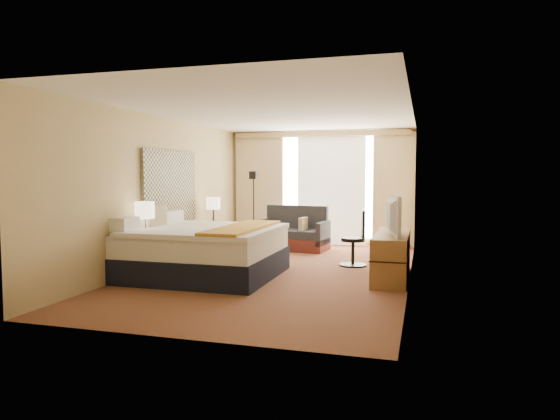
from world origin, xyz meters
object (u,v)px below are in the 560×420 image
(bed, at_px, (202,250))
(floor_lamp, at_px, (254,193))
(loveseat, at_px, (293,235))
(nightstand_right, at_px, (210,240))
(lamp_right, at_px, (213,204))
(television, at_px, (388,215))
(desk_chair, at_px, (356,241))
(nightstand_left, at_px, (143,260))
(media_dresser, at_px, (392,256))
(lamp_left, at_px, (145,211))

(bed, height_order, floor_lamp, floor_lamp)
(loveseat, xyz_separation_m, floor_lamp, (-0.96, 0.19, 0.88))
(nightstand_right, height_order, bed, bed)
(lamp_right, xyz_separation_m, television, (3.59, -1.79, -0.01))
(nightstand_right, xyz_separation_m, desk_chair, (3.03, -0.53, 0.16))
(floor_lamp, height_order, television, floor_lamp)
(bed, distance_m, floor_lamp, 3.43)
(nightstand_left, relative_size, media_dresser, 0.31)
(nightstand_right, relative_size, bed, 0.24)
(bed, xyz_separation_m, lamp_right, (-0.75, 2.16, 0.60))
(lamp_left, height_order, television, television)
(floor_lamp, relative_size, lamp_right, 2.82)
(media_dresser, bearing_deg, nightstand_right, 158.60)
(nightstand_left, bearing_deg, loveseat, 67.44)
(bed, bearing_deg, nightstand_right, 111.04)
(nightstand_right, xyz_separation_m, media_dresser, (3.70, -1.45, 0.07))
(nightstand_left, height_order, media_dresser, media_dresser)
(media_dresser, height_order, lamp_right, lamp_right)
(loveseat, relative_size, floor_lamp, 0.93)
(desk_chair, bearing_deg, media_dresser, -64.36)
(floor_lamp, bearing_deg, desk_chair, -35.07)
(nightstand_left, xyz_separation_m, lamp_right, (0.06, 2.56, 0.74))
(desk_chair, xyz_separation_m, lamp_left, (-3.01, -1.92, 0.60))
(nightstand_right, bearing_deg, desk_chair, -10.00)
(nightstand_right, relative_size, lamp_right, 0.92)
(loveseat, xyz_separation_m, television, (2.18, -2.78, 0.69))
(media_dresser, distance_m, loveseat, 3.34)
(floor_lamp, distance_m, lamp_left, 3.73)
(floor_lamp, bearing_deg, bed, -84.94)
(lamp_left, bearing_deg, nightstand_left, -109.70)
(floor_lamp, xyz_separation_m, television, (3.14, -2.96, -0.19))
(media_dresser, bearing_deg, bed, -167.33)
(nightstand_left, relative_size, lamp_right, 0.92)
(media_dresser, bearing_deg, loveseat, 131.78)
(nightstand_right, bearing_deg, nightstand_left, -90.00)
(lamp_right, height_order, television, television)
(media_dresser, xyz_separation_m, loveseat, (-2.23, 2.49, -0.04))
(nightstand_right, height_order, lamp_left, lamp_left)
(bed, xyz_separation_m, floor_lamp, (-0.29, 3.33, 0.78))
(lamp_left, bearing_deg, loveseat, 67.40)
(desk_chair, bearing_deg, floor_lamp, 134.26)
(lamp_left, relative_size, television, 0.61)
(floor_lamp, distance_m, television, 4.32)
(bed, relative_size, television, 2.22)
(nightstand_left, distance_m, desk_chair, 3.61)
(media_dresser, relative_size, desk_chair, 1.84)
(bed, xyz_separation_m, loveseat, (0.66, 3.14, -0.10))
(nightstand_right, xyz_separation_m, floor_lamp, (0.51, 1.23, 0.91))
(nightstand_left, relative_size, bed, 0.24)
(lamp_left, relative_size, lamp_right, 1.06)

